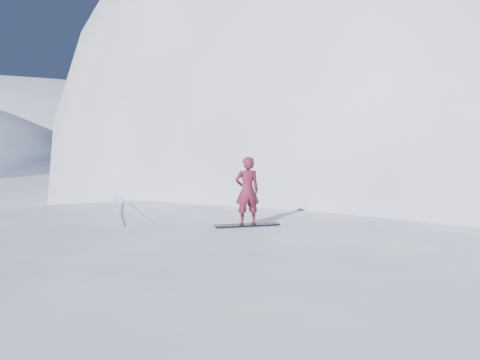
{
  "coord_description": "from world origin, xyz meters",
  "views": [
    {
      "loc": [
        -0.91,
        -9.86,
        4.79
      ],
      "look_at": [
        1.54,
        2.99,
        3.5
      ],
      "focal_mm": 35.0,
      "sensor_mm": 36.0,
      "label": 1
    }
  ],
  "objects": [
    {
      "name": "wind_bumps",
      "position": [
        -0.56,
        2.12,
        0.0
      ],
      "size": [
        16.0,
        14.4,
        1.0
      ],
      "color": "white",
      "rests_on": "ground"
    },
    {
      "name": "ground",
      "position": [
        0.0,
        0.0,
        0.0
      ],
      "size": [
        400.0,
        400.0,
        0.0
      ],
      "primitive_type": "plane",
      "color": "white",
      "rests_on": "ground"
    },
    {
      "name": "snowboarder",
      "position": [
        1.54,
        1.99,
        3.32
      ],
      "size": [
        0.67,
        0.46,
        1.78
      ],
      "primitive_type": "imported",
      "rotation": [
        0.0,
        0.0,
        3.2
      ],
      "color": "maroon",
      "rests_on": "snowboard"
    },
    {
      "name": "peak_shoulder",
      "position": [
        10.0,
        20.0,
        0.0
      ],
      "size": [
        28.0,
        24.0,
        18.0
      ],
      "primitive_type": "ellipsoid",
      "color": "white",
      "rests_on": "ground"
    },
    {
      "name": "near_ridge",
      "position": [
        1.0,
        3.0,
        0.0
      ],
      "size": [
        36.0,
        28.0,
        4.8
      ],
      "primitive_type": "ellipsoid",
      "color": "white",
      "rests_on": "ground"
    },
    {
      "name": "summit_peak",
      "position": [
        22.0,
        26.0,
        0.0
      ],
      "size": [
        60.0,
        56.0,
        56.0
      ],
      "primitive_type": "ellipsoid",
      "color": "white",
      "rests_on": "ground"
    },
    {
      "name": "board_tracks",
      "position": [
        -1.77,
        5.56,
        2.42
      ],
      "size": [
        1.45,
        5.97,
        0.04
      ],
      "color": "silver",
      "rests_on": "ground"
    },
    {
      "name": "snowboard",
      "position": [
        1.54,
        1.99,
        2.41
      ],
      "size": [
        1.74,
        0.42,
        0.03
      ],
      "primitive_type": "cube",
      "rotation": [
        0.0,
        0.0,
        0.06
      ],
      "color": "black",
      "rests_on": "near_ridge"
    }
  ]
}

